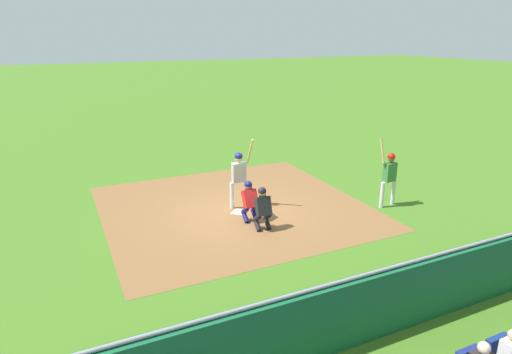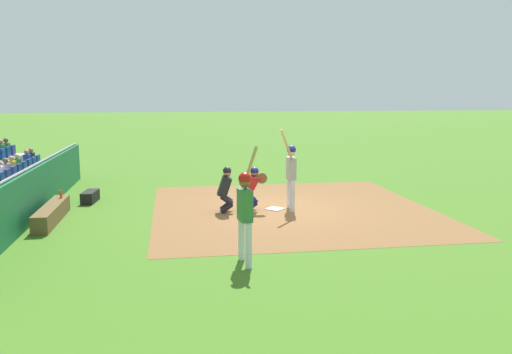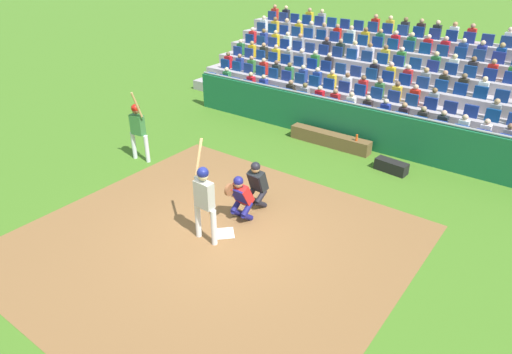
{
  "view_description": "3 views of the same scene",
  "coord_description": "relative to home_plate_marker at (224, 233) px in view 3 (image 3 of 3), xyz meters",
  "views": [
    {
      "loc": [
        -4.97,
        -11.88,
        5.45
      ],
      "look_at": [
        0.23,
        -0.76,
        1.39
      ],
      "focal_mm": 30.55,
      "sensor_mm": 36.0,
      "label": 1
    },
    {
      "loc": [
        14.41,
        -2.9,
        3.31
      ],
      "look_at": [
        -0.52,
        -0.47,
        0.87
      ],
      "focal_mm": 36.63,
      "sensor_mm": 36.0,
      "label": 2
    },
    {
      "loc": [
        -5.86,
        6.63,
        6.17
      ],
      "look_at": [
        -0.4,
        -0.7,
        1.34
      ],
      "focal_mm": 31.95,
      "sensor_mm": 36.0,
      "label": 3
    }
  ],
  "objects": [
    {
      "name": "ground_plane",
      "position": [
        0.0,
        0.0,
        -0.02
      ],
      "size": [
        160.0,
        160.0,
        0.0
      ],
      "primitive_type": "plane",
      "color": "#426F1F"
    },
    {
      "name": "infield_dirt_patch",
      "position": [
        0.0,
        0.5,
        -0.01
      ],
      "size": [
        8.23,
        7.9,
        0.01
      ],
      "primitive_type": "cube",
      "rotation": [
        0.0,
        0.0,
        -0.0
      ],
      "color": "brown",
      "rests_on": "ground_plane"
    },
    {
      "name": "home_plate_marker",
      "position": [
        0.0,
        0.0,
        0.0
      ],
      "size": [
        0.62,
        0.62,
        0.02
      ],
      "primitive_type": "cube",
      "rotation": [
        0.0,
        0.0,
        0.79
      ],
      "color": "white",
      "rests_on": "infield_dirt_patch"
    },
    {
      "name": "batter_at_plate",
      "position": [
        0.18,
        0.42,
        1.16
      ],
      "size": [
        0.68,
        0.53,
        2.34
      ],
      "color": "silver",
      "rests_on": "ground_plane"
    },
    {
      "name": "catcher_crouching",
      "position": [
        0.05,
        -0.68,
        0.69
      ],
      "size": [
        0.46,
        0.71,
        1.27
      ],
      "color": "navy",
      "rests_on": "ground_plane"
    },
    {
      "name": "home_plate_umpire",
      "position": [
        0.12,
        -1.43,
        0.69
      ],
      "size": [
        0.48,
        0.48,
        1.31
      ],
      "color": "black",
      "rests_on": "ground_plane"
    },
    {
      "name": "dugout_wall",
      "position": [
        0.0,
        -6.57,
        0.67
      ],
      "size": [
        13.09,
        0.24,
        1.42
      ],
      "color": "#165E38",
      "rests_on": "ground_plane"
    },
    {
      "name": "dugout_bench",
      "position": [
        0.5,
        -6.02,
        0.2
      ],
      "size": [
        2.82,
        0.4,
        0.44
      ],
      "primitive_type": "cube",
      "color": "brown",
      "rests_on": "ground_plane"
    },
    {
      "name": "water_bottle_on_bench",
      "position": [
        -0.47,
        -5.96,
        0.53
      ],
      "size": [
        0.07,
        0.07,
        0.21
      ],
      "primitive_type": "cylinder",
      "color": "#DE4E1B",
      "rests_on": "dugout_bench"
    },
    {
      "name": "equipment_duffel_bag",
      "position": [
        -1.89,
        -5.4,
        0.16
      ],
      "size": [
        0.99,
        0.46,
        0.34
      ],
      "primitive_type": "cube",
      "rotation": [
        0.0,
        0.0,
        -0.11
      ],
      "color": "black",
      "rests_on": "ground_plane"
    },
    {
      "name": "on_deck_batter",
      "position": [
        4.65,
        -1.52,
        1.12
      ],
      "size": [
        0.67,
        0.44,
        2.29
      ],
      "color": "silver",
      "rests_on": "ground_plane"
    },
    {
      "name": "bleacher_stand",
      "position": [
        -0.0,
        -11.43,
        0.93
      ],
      "size": [
        17.11,
        5.54,
        3.21
      ],
      "color": "#A1979D",
      "rests_on": "ground_plane"
    }
  ]
}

